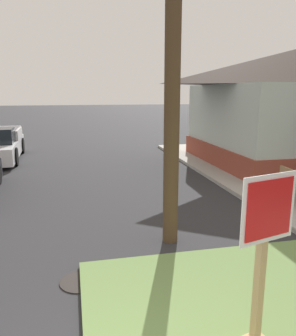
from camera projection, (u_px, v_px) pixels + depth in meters
grass_corner_patch at (264, 331)px, 4.28m from camera, size 4.45×4.45×0.08m
sidewalk_strip at (280, 197)px, 9.66m from camera, size 2.20×19.57×0.12m
stop_sign at (261, 268)px, 3.72m from camera, size 0.72×0.36×2.09m
manhole_cover at (82, 281)px, 5.47m from camera, size 0.70×0.70×0.02m
utility_pole at (174, 6)px, 6.01m from camera, size 1.57×0.30×8.61m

